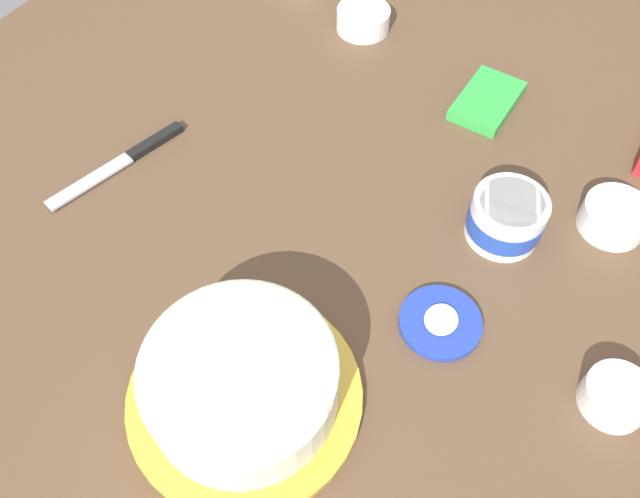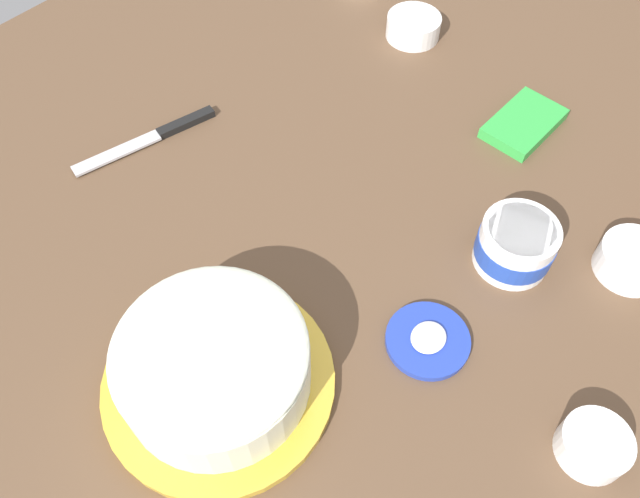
% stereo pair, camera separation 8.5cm
% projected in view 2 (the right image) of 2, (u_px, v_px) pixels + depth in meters
% --- Properties ---
extents(ground_plane, '(1.54, 1.54, 0.00)m').
position_uv_depth(ground_plane, '(365.00, 209.00, 0.93)').
color(ground_plane, brown).
extents(frosted_cake, '(0.28, 0.28, 0.11)m').
position_uv_depth(frosted_cake, '(214.00, 367.00, 0.73)').
color(frosted_cake, gold).
rests_on(frosted_cake, ground_plane).
extents(frosting_tub, '(0.10, 0.10, 0.07)m').
position_uv_depth(frosting_tub, '(516.00, 244.00, 0.85)').
color(frosting_tub, white).
rests_on(frosting_tub, ground_plane).
extents(frosting_tub_lid, '(0.11, 0.11, 0.02)m').
position_uv_depth(frosting_tub_lid, '(428.00, 340.00, 0.80)').
color(frosting_tub_lid, '#233DAD').
rests_on(frosting_tub_lid, ground_plane).
extents(spreading_knife, '(0.23, 0.08, 0.01)m').
position_uv_depth(spreading_knife, '(158.00, 135.00, 1.01)').
color(spreading_knife, silver).
rests_on(spreading_knife, ground_plane).
extents(sprinkle_bowl_green, '(0.09, 0.09, 0.04)m').
position_uv_depth(sprinkle_bowl_green, '(633.00, 259.00, 0.85)').
color(sprinkle_bowl_green, white).
rests_on(sprinkle_bowl_green, ground_plane).
extents(sprinkle_bowl_blue, '(0.10, 0.10, 0.04)m').
position_uv_depth(sprinkle_bowl_blue, '(413.00, 26.00, 1.14)').
color(sprinkle_bowl_blue, white).
rests_on(sprinkle_bowl_blue, ground_plane).
extents(sprinkle_bowl_orange, '(0.08, 0.08, 0.04)m').
position_uv_depth(sprinkle_bowl_orange, '(594.00, 445.00, 0.71)').
color(sprinkle_bowl_orange, white).
rests_on(sprinkle_bowl_orange, ground_plane).
extents(candy_box_lower, '(0.13, 0.08, 0.02)m').
position_uv_depth(candy_box_lower, '(524.00, 123.00, 1.02)').
color(candy_box_lower, green).
rests_on(candy_box_lower, ground_plane).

